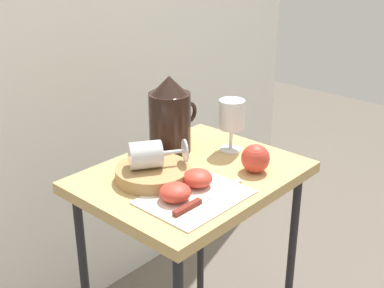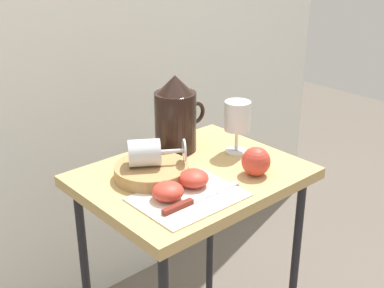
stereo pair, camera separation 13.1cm
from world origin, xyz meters
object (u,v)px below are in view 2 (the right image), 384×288
object	(u,v)px
table	(192,197)
apple_half_right	(194,178)
wine_glass_upright	(237,119)
basket_tray	(152,171)
apple_half_left	(168,191)
wine_glass_tipped_near	(146,153)
pitcher	(176,120)
knife	(191,201)
apple_whole	(256,161)

from	to	relation	value
table	apple_half_right	bearing A→B (deg)	-129.05
wine_glass_upright	apple_half_right	world-z (taller)	wine_glass_upright
table	apple_half_right	distance (m)	0.13
basket_tray	apple_half_left	world-z (taller)	apple_half_left
wine_glass_tipped_near	apple_half_left	world-z (taller)	wine_glass_tipped_near
pitcher	wine_glass_tipped_near	world-z (taller)	pitcher
wine_glass_upright	apple_half_left	xyz separation A→B (m)	(-0.32, -0.09, -0.08)
table	knife	world-z (taller)	knife
table	pitcher	world-z (taller)	pitcher
pitcher	knife	world-z (taller)	pitcher
knife	apple_half_left	bearing A→B (deg)	119.01
table	knife	xyz separation A→B (m)	(-0.12, -0.13, 0.09)
basket_tray	apple_half_right	distance (m)	0.12
basket_tray	pitcher	xyz separation A→B (m)	(0.16, 0.10, 0.07)
wine_glass_tipped_near	knife	bearing A→B (deg)	-92.42
wine_glass_tipped_near	knife	distance (m)	0.19
basket_tray	apple_whole	world-z (taller)	apple_whole
pitcher	apple_half_left	bearing A→B (deg)	-133.52
wine_glass_tipped_near	apple_whole	world-z (taller)	wine_glass_tipped_near
pitcher	apple_whole	size ratio (longest dim) A/B	2.93
table	apple_half_right	world-z (taller)	apple_half_right
pitcher	knife	xyz separation A→B (m)	(-0.18, -0.27, -0.08)
pitcher	wine_glass_tipped_near	xyz separation A→B (m)	(-0.17, -0.09, -0.02)
pitcher	apple_half_left	xyz separation A→B (m)	(-0.21, -0.22, -0.07)
wine_glass_upright	apple_half_right	size ratio (longest dim) A/B	2.01
wine_glass_upright	apple_half_left	bearing A→B (deg)	-164.52
basket_tray	wine_glass_tipped_near	distance (m)	0.05
basket_tray	wine_glass_tipped_near	bearing A→B (deg)	136.98
wine_glass_tipped_near	apple_half_left	distance (m)	0.14
pitcher	apple_half_left	world-z (taller)	pitcher
wine_glass_tipped_near	apple_whole	distance (m)	0.28
basket_tray	knife	distance (m)	0.17
pitcher	apple_whole	world-z (taller)	pitcher
pitcher	wine_glass_upright	size ratio (longest dim) A/B	1.46
apple_half_right	apple_whole	size ratio (longest dim) A/B	1.00
pitcher	apple_half_left	distance (m)	0.31
basket_tray	apple_half_left	distance (m)	0.13
wine_glass_upright	apple_whole	bearing A→B (deg)	-116.59
basket_tray	knife	xyz separation A→B (m)	(-0.02, -0.17, -0.01)
basket_tray	apple_half_left	bearing A→B (deg)	-110.17
wine_glass_upright	apple_half_right	bearing A→B (deg)	-161.27
apple_half_right	knife	distance (m)	0.09
basket_tray	apple_half_left	xyz separation A→B (m)	(-0.04, -0.12, 0.01)
pitcher	wine_glass_upright	bearing A→B (deg)	-47.80
table	wine_glass_tipped_near	world-z (taller)	wine_glass_tipped_near
table	pitcher	bearing A→B (deg)	65.75
table	wine_glass_upright	bearing A→B (deg)	4.05
wine_glass_upright	wine_glass_tipped_near	world-z (taller)	wine_glass_upright
wine_glass_upright	knife	bearing A→B (deg)	-154.61
wine_glass_tipped_near	knife	size ratio (longest dim) A/B	0.66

